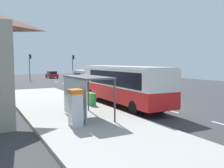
{
  "coord_description": "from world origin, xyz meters",
  "views": [
    {
      "loc": [
        -11.79,
        -14.68,
        3.53
      ],
      "look_at": [
        -1.0,
        5.35,
        1.5
      ],
      "focal_mm": 39.24,
      "sensor_mm": 36.0,
      "label": 1
    }
  ],
  "objects_px": {
    "bus": "(122,83)",
    "traffic_light_near_side": "(73,63)",
    "sedan_near": "(52,74)",
    "white_van": "(84,76)",
    "recycling_bin_yellow": "(89,98)",
    "bus_shelter": "(83,86)",
    "ticket_machine": "(75,107)",
    "recycling_bin_green": "(93,99)",
    "traffic_light_far_side": "(30,63)"
  },
  "relations": [
    {
      "from": "recycling_bin_green",
      "to": "recycling_bin_yellow",
      "type": "distance_m",
      "value": 0.7
    },
    {
      "from": "bus",
      "to": "traffic_light_near_side",
      "type": "distance_m",
      "value": 33.18
    },
    {
      "from": "traffic_light_near_side",
      "to": "bus_shelter",
      "type": "xyz_separation_m",
      "value": [
        -11.91,
        -35.69,
        -1.26
      ]
    },
    {
      "from": "bus",
      "to": "white_van",
      "type": "bearing_deg",
      "value": 77.85
    },
    {
      "from": "traffic_light_far_side",
      "to": "bus_shelter",
      "type": "relative_size",
      "value": 1.29
    },
    {
      "from": "white_van",
      "to": "traffic_light_near_side",
      "type": "height_order",
      "value": "traffic_light_near_side"
    },
    {
      "from": "ticket_machine",
      "to": "recycling_bin_yellow",
      "type": "relative_size",
      "value": 2.04
    },
    {
      "from": "ticket_machine",
      "to": "recycling_bin_yellow",
      "type": "xyz_separation_m",
      "value": [
        3.26,
        5.85,
        -0.52
      ]
    },
    {
      "from": "recycling_bin_yellow",
      "to": "traffic_light_near_side",
      "type": "height_order",
      "value": "traffic_light_near_side"
    },
    {
      "from": "sedan_near",
      "to": "recycling_bin_green",
      "type": "xyz_separation_m",
      "value": [
        -6.5,
        -37.34,
        -0.14
      ]
    },
    {
      "from": "traffic_light_near_side",
      "to": "bus",
      "type": "bearing_deg",
      "value": -102.56
    },
    {
      "from": "bus",
      "to": "traffic_light_near_side",
      "type": "relative_size",
      "value": 2.19
    },
    {
      "from": "recycling_bin_green",
      "to": "bus_shelter",
      "type": "xyz_separation_m",
      "value": [
        -2.21,
        -3.53,
        1.44
      ]
    },
    {
      "from": "sedan_near",
      "to": "recycling_bin_yellow",
      "type": "height_order",
      "value": "sedan_near"
    },
    {
      "from": "sedan_near",
      "to": "ticket_machine",
      "type": "height_order",
      "value": "ticket_machine"
    },
    {
      "from": "recycling_bin_yellow",
      "to": "traffic_light_far_side",
      "type": "xyz_separation_m",
      "value": [
        1.1,
        32.26,
        2.76
      ]
    },
    {
      "from": "bus_shelter",
      "to": "bus",
      "type": "bearing_deg",
      "value": 35.35
    },
    {
      "from": "ticket_machine",
      "to": "recycling_bin_green",
      "type": "xyz_separation_m",
      "value": [
        3.26,
        5.15,
        -0.52
      ]
    },
    {
      "from": "bus",
      "to": "bus_shelter",
      "type": "distance_m",
      "value": 5.77
    },
    {
      "from": "traffic_light_far_side",
      "to": "traffic_light_near_side",
      "type": "bearing_deg",
      "value": -5.31
    },
    {
      "from": "white_van",
      "to": "recycling_bin_green",
      "type": "bearing_deg",
      "value": -109.6
    },
    {
      "from": "sedan_near",
      "to": "recycling_bin_yellow",
      "type": "distance_m",
      "value": 37.22
    },
    {
      "from": "recycling_bin_green",
      "to": "traffic_light_far_side",
      "type": "distance_m",
      "value": 33.09
    },
    {
      "from": "recycling_bin_green",
      "to": "recycling_bin_yellow",
      "type": "bearing_deg",
      "value": 90.0
    },
    {
      "from": "white_van",
      "to": "recycling_bin_yellow",
      "type": "height_order",
      "value": "white_van"
    },
    {
      "from": "sedan_near",
      "to": "recycling_bin_green",
      "type": "distance_m",
      "value": 37.91
    },
    {
      "from": "recycling_bin_green",
      "to": "white_van",
      "type": "bearing_deg",
      "value": 70.4
    },
    {
      "from": "bus_shelter",
      "to": "white_van",
      "type": "bearing_deg",
      "value": 68.17
    },
    {
      "from": "bus",
      "to": "ticket_machine",
      "type": "bearing_deg",
      "value": -139.23
    },
    {
      "from": "ticket_machine",
      "to": "traffic_light_far_side",
      "type": "distance_m",
      "value": 38.42
    },
    {
      "from": "sedan_near",
      "to": "bus_shelter",
      "type": "distance_m",
      "value": 41.81
    },
    {
      "from": "sedan_near",
      "to": "recycling_bin_yellow",
      "type": "relative_size",
      "value": 4.67
    },
    {
      "from": "sedan_near",
      "to": "white_van",
      "type": "bearing_deg",
      "value": -90.3
    },
    {
      "from": "ticket_machine",
      "to": "traffic_light_near_side",
      "type": "distance_m",
      "value": 39.56
    },
    {
      "from": "recycling_bin_green",
      "to": "ticket_machine",
      "type": "bearing_deg",
      "value": -122.34
    },
    {
      "from": "recycling_bin_yellow",
      "to": "traffic_light_near_side",
      "type": "distance_m",
      "value": 33.03
    },
    {
      "from": "recycling_bin_yellow",
      "to": "traffic_light_near_side",
      "type": "xyz_separation_m",
      "value": [
        9.7,
        31.46,
        2.7
      ]
    },
    {
      "from": "bus",
      "to": "traffic_light_far_side",
      "type": "height_order",
      "value": "traffic_light_far_side"
    },
    {
      "from": "white_van",
      "to": "traffic_light_near_side",
      "type": "relative_size",
      "value": 1.04
    },
    {
      "from": "sedan_near",
      "to": "traffic_light_near_side",
      "type": "height_order",
      "value": "traffic_light_near_side"
    },
    {
      "from": "ticket_machine",
      "to": "recycling_bin_green",
      "type": "distance_m",
      "value": 6.12
    },
    {
      "from": "sedan_near",
      "to": "recycling_bin_yellow",
      "type": "bearing_deg",
      "value": -100.06
    },
    {
      "from": "sedan_near",
      "to": "ticket_machine",
      "type": "xyz_separation_m",
      "value": [
        -9.76,
        -42.5,
        0.38
      ]
    },
    {
      "from": "white_van",
      "to": "traffic_light_near_side",
      "type": "distance_m",
      "value": 14.7
    },
    {
      "from": "recycling_bin_green",
      "to": "recycling_bin_yellow",
      "type": "xyz_separation_m",
      "value": [
        0.0,
        0.7,
        0.0
      ]
    },
    {
      "from": "white_van",
      "to": "ticket_machine",
      "type": "relative_size",
      "value": 2.71
    },
    {
      "from": "sedan_near",
      "to": "traffic_light_far_side",
      "type": "distance_m",
      "value": 7.44
    },
    {
      "from": "white_van",
      "to": "bus_shelter",
      "type": "height_order",
      "value": "bus_shelter"
    },
    {
      "from": "bus",
      "to": "sedan_near",
      "type": "xyz_separation_m",
      "value": [
        4.01,
        37.54,
        -1.05
      ]
    },
    {
      "from": "ticket_machine",
      "to": "bus",
      "type": "bearing_deg",
      "value": 40.77
    }
  ]
}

